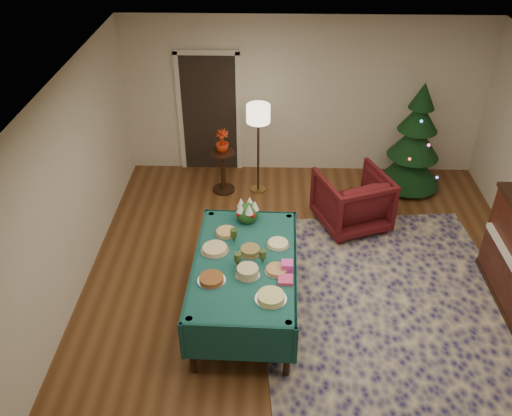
{
  "coord_description": "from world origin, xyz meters",
  "views": [
    {
      "loc": [
        -0.57,
        -5.01,
        4.87
      ],
      "look_at": [
        -0.73,
        0.65,
        1.04
      ],
      "focal_mm": 38.0,
      "sensor_mm": 36.0,
      "label": 1
    }
  ],
  "objects_px": {
    "armchair": "(352,198)",
    "potted_plant": "(222,146)",
    "gift_box": "(287,266)",
    "side_table": "(223,172)",
    "christmas_tree": "(415,143)",
    "buffet_table": "(245,272)",
    "floor_lamp": "(258,119)"
  },
  "relations": [
    {
      "from": "buffet_table",
      "to": "potted_plant",
      "type": "height_order",
      "value": "potted_plant"
    },
    {
      "from": "floor_lamp",
      "to": "side_table",
      "type": "distance_m",
      "value": 1.11
    },
    {
      "from": "gift_box",
      "to": "christmas_tree",
      "type": "relative_size",
      "value": 0.07
    },
    {
      "from": "floor_lamp",
      "to": "christmas_tree",
      "type": "distance_m",
      "value": 2.58
    },
    {
      "from": "christmas_tree",
      "to": "gift_box",
      "type": "bearing_deg",
      "value": -123.88
    },
    {
      "from": "gift_box",
      "to": "side_table",
      "type": "relative_size",
      "value": 0.18
    },
    {
      "from": "floor_lamp",
      "to": "christmas_tree",
      "type": "relative_size",
      "value": 0.83
    },
    {
      "from": "buffet_table",
      "to": "floor_lamp",
      "type": "xyz_separation_m",
      "value": [
        0.09,
        2.86,
        0.65
      ]
    },
    {
      "from": "buffet_table",
      "to": "christmas_tree",
      "type": "relative_size",
      "value": 1.15
    },
    {
      "from": "buffet_table",
      "to": "armchair",
      "type": "bearing_deg",
      "value": 51.58
    },
    {
      "from": "gift_box",
      "to": "floor_lamp",
      "type": "relative_size",
      "value": 0.09
    },
    {
      "from": "armchair",
      "to": "christmas_tree",
      "type": "height_order",
      "value": "christmas_tree"
    },
    {
      "from": "armchair",
      "to": "christmas_tree",
      "type": "bearing_deg",
      "value": -155.61
    },
    {
      "from": "buffet_table",
      "to": "christmas_tree",
      "type": "bearing_deg",
      "value": 49.2
    },
    {
      "from": "buffet_table",
      "to": "floor_lamp",
      "type": "bearing_deg",
      "value": 88.26
    },
    {
      "from": "gift_box",
      "to": "side_table",
      "type": "xyz_separation_m",
      "value": [
        -0.98,
        2.98,
        -0.52
      ]
    },
    {
      "from": "armchair",
      "to": "christmas_tree",
      "type": "relative_size",
      "value": 0.52
    },
    {
      "from": "gift_box",
      "to": "side_table",
      "type": "distance_m",
      "value": 3.18
    },
    {
      "from": "armchair",
      "to": "potted_plant",
      "type": "bearing_deg",
      "value": -46.02
    },
    {
      "from": "floor_lamp",
      "to": "potted_plant",
      "type": "height_order",
      "value": "floor_lamp"
    },
    {
      "from": "buffet_table",
      "to": "gift_box",
      "type": "distance_m",
      "value": 0.55
    },
    {
      "from": "armchair",
      "to": "floor_lamp",
      "type": "distance_m",
      "value": 1.9
    },
    {
      "from": "buffet_table",
      "to": "floor_lamp",
      "type": "height_order",
      "value": "floor_lamp"
    },
    {
      "from": "armchair",
      "to": "christmas_tree",
      "type": "xyz_separation_m",
      "value": [
        1.11,
        1.13,
        0.35
      ]
    },
    {
      "from": "floor_lamp",
      "to": "side_table",
      "type": "xyz_separation_m",
      "value": [
        -0.58,
        -0.03,
        -0.94
      ]
    },
    {
      "from": "gift_box",
      "to": "side_table",
      "type": "height_order",
      "value": "gift_box"
    },
    {
      "from": "buffet_table",
      "to": "christmas_tree",
      "type": "distance_m",
      "value": 4.01
    },
    {
      "from": "floor_lamp",
      "to": "potted_plant",
      "type": "relative_size",
      "value": 4.04
    },
    {
      "from": "floor_lamp",
      "to": "buffet_table",
      "type": "bearing_deg",
      "value": -91.74
    },
    {
      "from": "gift_box",
      "to": "armchair",
      "type": "height_order",
      "value": "armchair"
    },
    {
      "from": "buffet_table",
      "to": "side_table",
      "type": "xyz_separation_m",
      "value": [
        -0.49,
        2.83,
        -0.3
      ]
    },
    {
      "from": "side_table",
      "to": "christmas_tree",
      "type": "bearing_deg",
      "value": 3.67
    }
  ]
}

